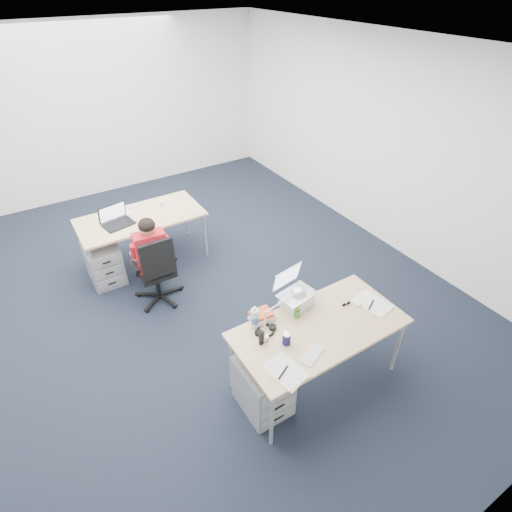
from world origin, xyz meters
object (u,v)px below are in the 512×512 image
Objects in this scene: sunglasses at (346,304)px; desk_lamp at (278,315)px; drawer_pedestal_near at (263,386)px; desk_far at (141,219)px; water_bottle at (255,317)px; seated_person at (151,255)px; office_chair at (158,282)px; silver_laptop at (297,291)px; bear_figurine at (297,311)px; computer_mouse at (358,303)px; desk_near at (319,330)px; far_cup at (161,203)px; cordless_phone at (261,338)px; dark_laptop at (117,216)px; headphones at (266,330)px; wireless_keyboard at (312,355)px; book_stack at (262,316)px; can_koozie at (287,338)px; drawer_pedestal_far at (104,263)px.

desk_lamp is (-0.78, 0.05, 0.21)m from sunglasses.
desk_lamp is at bearing 29.24° from drawer_pedestal_near.
desk_far is 6.75× the size of water_bottle.
sunglasses is (1.27, -2.02, 0.17)m from seated_person.
desk_lamp is at bearing -69.79° from seated_person.
drawer_pedestal_near is 1.11m from sunglasses.
office_chair is 1.93m from silver_laptop.
desk_lamp is (-0.27, -0.07, 0.15)m from bear_figurine.
computer_mouse is (1.24, -2.76, 0.06)m from desk_far.
office_chair is at bearing 129.05° from sunglasses.
desk_near is 2.94m from far_cup.
seated_person reaches higher than cordless_phone.
desk_lamp is 1.23× the size of dark_laptop.
headphones is at bearing 154.85° from desk_near.
silver_laptop is at bearing -61.22° from office_chair.
wireless_keyboard is at bearing -62.13° from headphones.
office_chair is 1.95m from drawer_pedestal_near.
desk_far is 16.71× the size of sunglasses.
wireless_keyboard is at bearing -86.19° from dark_laptop.
desk_far is 2.60m from headphones.
drawer_pedestal_near is 6.11× the size of computer_mouse.
water_bottle is at bearing 71.94° from drawer_pedestal_near.
desk_far is 3.58× the size of desk_lamp.
desk_lamp reaches higher than far_cup.
book_stack is (-0.14, 0.58, 0.04)m from wireless_keyboard.
water_bottle is (-0.24, 0.54, 0.11)m from wireless_keyboard.
sunglasses is (0.51, -0.12, -0.06)m from bear_figurine.
computer_mouse is (1.11, 0.02, 0.47)m from drawer_pedestal_near.
desk_near is at bearing -80.05° from dark_laptop.
bear_figurine is (0.35, -0.00, 0.05)m from headphones.
can_koozie is at bearing -155.23° from computer_mouse.
cordless_phone is at bearing -73.31° from drawer_pedestal_far.
drawer_pedestal_far is at bearing 147.42° from computer_mouse.
headphones is 2.59m from dark_laptop.
desk_near is 7.57× the size of book_stack.
dark_laptop reaches higher than office_chair.
dark_laptop is at bearing -168.45° from desk_far.
drawer_pedestal_near is 0.93m from silver_laptop.
can_koozie reaches higher than sunglasses.
wireless_keyboard is 0.48m from headphones.
seated_person is at bearing 106.75° from silver_laptop.
desk_lamp is (0.00, 0.14, 0.16)m from can_koozie.
water_bottle is at bearing 90.79° from wireless_keyboard.
water_bottle reaches higher than sunglasses.
silver_laptop reaches higher than dark_laptop.
dark_laptop reaches higher than water_bottle.
dark_laptop is at bearing 93.93° from bear_figurine.
headphones is (0.15, 0.20, 0.47)m from drawer_pedestal_near.
cordless_phone reaches higher than desk_near.
desk_far is 2.91× the size of drawer_pedestal_far.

